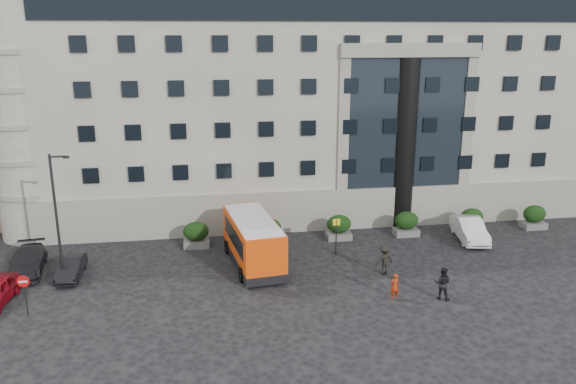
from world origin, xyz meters
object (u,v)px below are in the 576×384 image
(street_lamp, at_px, (57,215))
(parked_car_d, at_px, (97,211))
(pedestrian_c, at_px, (384,260))
(hedge_b, at_px, (269,231))
(pedestrian_b, at_px, (442,283))
(bus_stop_sign, at_px, (336,230))
(hedge_c, at_px, (339,227))
(parked_car_b, at_px, (71,268))
(hedge_f, at_px, (534,217))
(pedestrian_a, at_px, (395,286))
(hedge_a, at_px, (196,235))
(minibus, at_px, (253,240))
(hedge_e, at_px, (471,220))
(parked_car_c, at_px, (27,262))
(white_taxi, at_px, (470,229))
(hedge_d, at_px, (406,223))
(red_truck, at_px, (103,193))
(no_entry_sign, at_px, (24,287))

(street_lamp, relative_size, parked_car_d, 1.68)
(parked_car_d, xyz_separation_m, pedestrian_c, (19.77, -14.17, 0.30))
(hedge_b, height_order, pedestrian_b, pedestrian_b)
(bus_stop_sign, bearing_deg, pedestrian_c, -59.64)
(hedge_c, height_order, parked_car_b, hedge_c)
(hedge_f, relative_size, pedestrian_a, 1.20)
(hedge_a, relative_size, minibus, 0.24)
(hedge_e, bearing_deg, hedge_c, 180.00)
(parked_car_b, height_order, pedestrian_b, pedestrian_b)
(pedestrian_c, bearing_deg, street_lamp, -21.88)
(parked_car_c, bearing_deg, hedge_c, 0.77)
(parked_car_b, height_order, white_taxi, white_taxi)
(white_taxi, distance_m, pedestrian_c, 9.51)
(hedge_d, height_order, pedestrian_c, pedestrian_c)
(hedge_f, bearing_deg, parked_car_d, 167.42)
(minibus, bearing_deg, hedge_f, 2.12)
(street_lamp, bearing_deg, minibus, 5.10)
(hedge_a, bearing_deg, hedge_d, 0.00)
(hedge_e, relative_size, parked_car_d, 0.39)
(pedestrian_a, xyz_separation_m, pedestrian_c, (0.51, 3.41, 0.19))
(hedge_b, height_order, pedestrian_a, hedge_b)
(minibus, relative_size, pedestrian_c, 4.05)
(hedge_c, height_order, street_lamp, street_lamp)
(hedge_a, height_order, parked_car_c, hedge_a)
(red_truck, relative_size, pedestrian_b, 2.72)
(red_truck, xyz_separation_m, parked_car_b, (0.25, -14.58, -0.78))
(hedge_e, distance_m, street_lamp, 29.34)
(bus_stop_sign, relative_size, parked_car_b, 0.68)
(hedge_a, relative_size, pedestrian_b, 0.95)
(street_lamp, height_order, red_truck, street_lamp)
(minibus, relative_size, parked_car_b, 2.10)
(street_lamp, bearing_deg, hedge_b, 20.07)
(hedge_c, distance_m, pedestrian_a, 10.01)
(hedge_f, height_order, bus_stop_sign, bus_stop_sign)
(hedge_f, distance_m, street_lamp, 34.45)
(minibus, height_order, pedestrian_b, minibus)
(pedestrian_b, distance_m, pedestrian_c, 4.42)
(hedge_e, distance_m, minibus, 17.52)
(no_entry_sign, distance_m, pedestrian_c, 20.84)
(white_taxi, distance_m, pedestrian_b, 10.61)
(street_lamp, bearing_deg, hedge_a, 31.16)
(parked_car_d, height_order, pedestrian_a, pedestrian_a)
(hedge_a, bearing_deg, street_lamp, -148.84)
(pedestrian_a, height_order, pedestrian_c, pedestrian_c)
(hedge_d, height_order, minibus, minibus)
(hedge_b, height_order, parked_car_c, hedge_b)
(hedge_f, distance_m, red_truck, 35.58)
(hedge_c, relative_size, hedge_f, 1.00)
(hedge_e, distance_m, red_truck, 30.65)
(hedge_d, xyz_separation_m, hedge_f, (10.40, 0.00, 0.00))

